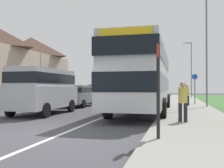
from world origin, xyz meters
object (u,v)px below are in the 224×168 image
at_px(street_lamp_mid, 205,43).
at_px(parked_van_silver, 44,88).
at_px(parked_car_grey, 78,95).
at_px(street_lamp_far, 191,66).
at_px(double_decker_bus, 143,75).
at_px(parked_car_dark_green, 101,93).
at_px(pedestrian_at_stop, 183,100).
at_px(pedestrian_walking_away, 187,94).
at_px(cycle_route_sign, 195,88).
at_px(bus_stop_sign, 158,84).

bearing_deg(street_lamp_mid, parked_van_silver, -144.57).
distance_m(parked_car_grey, street_lamp_far, 19.56).
distance_m(double_decker_bus, parked_van_silver, 5.49).
relative_size(parked_car_dark_green, street_lamp_far, 0.62).
relative_size(parked_van_silver, parked_car_dark_green, 1.10).
xyz_separation_m(pedestrian_at_stop, pedestrian_walking_away, (0.49, 9.46, 0.00)).
height_order(parked_van_silver, parked_car_dark_green, parked_van_silver).
distance_m(parked_car_dark_green, cycle_route_sign, 8.82).
xyz_separation_m(pedestrian_at_stop, bus_stop_sign, (-0.70, -3.48, 0.56)).
distance_m(parked_car_grey, pedestrian_at_stop, 10.96).
height_order(parked_car_dark_green, cycle_route_sign, cycle_route_sign).
bearing_deg(parked_car_dark_green, cycle_route_sign, -14.52).
xyz_separation_m(parked_van_silver, cycle_route_sign, (8.41, 9.13, 0.00)).
bearing_deg(cycle_route_sign, street_lamp_mid, -79.54).
relative_size(double_decker_bus, cycle_route_sign, 4.16).
height_order(parked_car_grey, street_lamp_mid, street_lamp_mid).
height_order(parked_car_grey, pedestrian_walking_away, pedestrian_walking_away).
bearing_deg(cycle_route_sign, double_decker_bus, -113.77).
height_order(parked_car_dark_green, bus_stop_sign, bus_stop_sign).
bearing_deg(parked_van_silver, parked_car_dark_green, 90.62).
bearing_deg(parked_car_grey, double_decker_bus, -35.78).
height_order(pedestrian_at_stop, bus_stop_sign, bus_stop_sign).
xyz_separation_m(parked_car_grey, cycle_route_sign, (8.62, 3.52, 0.55)).
distance_m(parked_car_dark_green, pedestrian_walking_away, 8.95).
height_order(double_decker_bus, parked_van_silver, double_decker_bus).
height_order(parked_van_silver, parked_car_grey, parked_van_silver).
relative_size(double_decker_bus, parked_car_grey, 2.39).
bearing_deg(street_lamp_mid, pedestrian_walking_away, 151.05).
bearing_deg(cycle_route_sign, bus_stop_sign, -97.11).
height_order(bus_stop_sign, street_lamp_mid, street_lamp_mid).
relative_size(parked_car_dark_green, cycle_route_sign, 1.80).
bearing_deg(parked_van_silver, street_lamp_mid, 35.43).
xyz_separation_m(double_decker_bus, parked_car_dark_green, (-5.27, 9.60, -1.21)).
bearing_deg(bus_stop_sign, street_lamp_far, 85.55).
height_order(parked_car_dark_green, pedestrian_walking_away, parked_car_dark_green).
bearing_deg(bus_stop_sign, pedestrian_at_stop, 78.69).
bearing_deg(parked_car_grey, pedestrian_at_stop, -47.28).
bearing_deg(street_lamp_far, bus_stop_sign, -94.45).
bearing_deg(cycle_route_sign, street_lamp_far, 88.54).
bearing_deg(parked_van_silver, cycle_route_sign, 47.37).
bearing_deg(cycle_route_sign, pedestrian_at_stop, -95.84).
distance_m(double_decker_bus, bus_stop_sign, 7.81).
relative_size(pedestrian_walking_away, cycle_route_sign, 0.66).
bearing_deg(street_lamp_mid, bus_stop_sign, -101.04).
distance_m(parked_car_grey, parked_car_dark_green, 5.73).
bearing_deg(parked_car_dark_green, pedestrian_walking_away, -28.90).
distance_m(double_decker_bus, street_lamp_mid, 6.40).
xyz_separation_m(parked_van_silver, bus_stop_sign, (6.53, -5.92, 0.11)).
height_order(parked_car_grey, parked_car_dark_green, parked_car_dark_green).
xyz_separation_m(parked_car_dark_green, pedestrian_walking_away, (7.83, -4.32, 0.05)).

